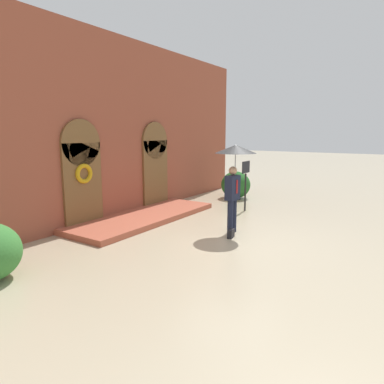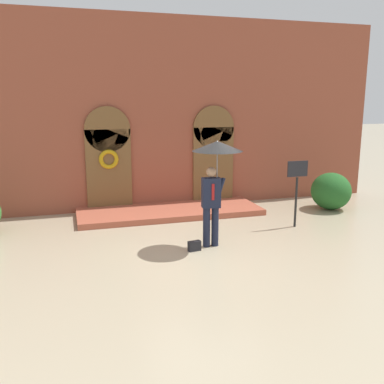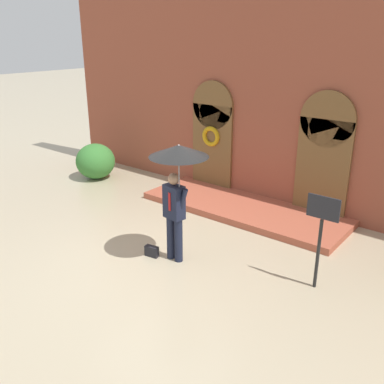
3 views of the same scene
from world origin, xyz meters
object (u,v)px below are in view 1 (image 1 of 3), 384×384
(handbag, at_px, (231,234))
(shrub_right, at_px, (236,185))
(person_with_umbrella, at_px, (235,162))
(sign_post, at_px, (246,178))

(handbag, distance_m, shrub_right, 5.50)
(person_with_umbrella, bearing_deg, shrub_right, 25.52)
(handbag, distance_m, sign_post, 3.35)
(handbag, height_order, shrub_right, shrub_right)
(person_with_umbrella, height_order, handbag, person_with_umbrella)
(person_with_umbrella, bearing_deg, sign_post, 17.79)
(person_with_umbrella, relative_size, handbag, 8.44)
(sign_post, bearing_deg, shrub_right, 34.12)
(handbag, bearing_deg, sign_post, 8.32)
(handbag, relative_size, sign_post, 0.16)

